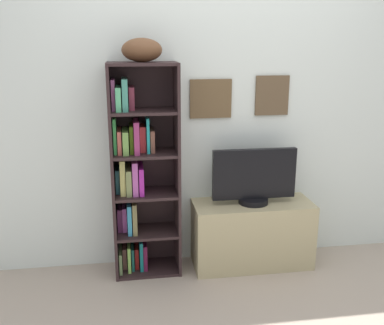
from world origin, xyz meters
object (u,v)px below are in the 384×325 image
at_px(bookshelf, 138,173).
at_px(football, 142,50).
at_px(tv_stand, 252,234).
at_px(television, 254,177).

distance_m(bookshelf, football, 0.86).
distance_m(bookshelf, tv_stand, 0.98).
xyz_separation_m(football, television, (0.79, -0.03, -0.91)).
bearing_deg(tv_stand, bookshelf, 175.83).
xyz_separation_m(tv_stand, television, (0.00, 0.00, 0.45)).
bearing_deg(television, tv_stand, -90.00).
distance_m(football, tv_stand, 1.57).
relative_size(bookshelf, television, 2.46).
bearing_deg(bookshelf, tv_stand, -4.17).
height_order(football, tv_stand, football).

